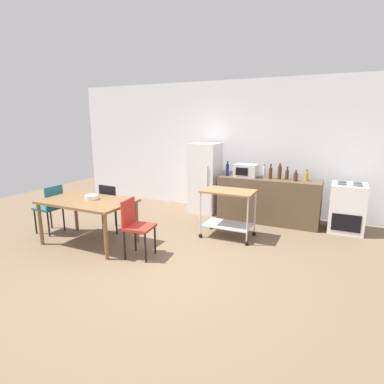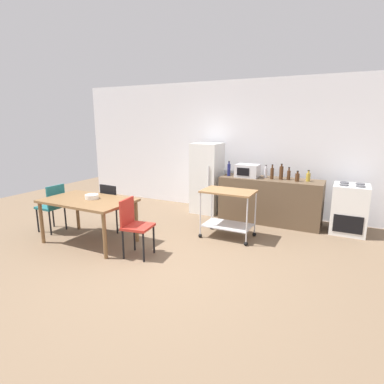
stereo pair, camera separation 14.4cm
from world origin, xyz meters
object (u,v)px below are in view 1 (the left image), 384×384
object	(u,v)px
microwave	(246,170)
fruit_bowl	(91,197)
stove_oven	(347,208)
bottle_hot_sauce	(280,172)
chair_black	(113,204)
bottle_soda	(287,174)
chair_red	(136,224)
bottle_soy_sauce	(264,172)
chair_teal	(51,206)
refrigerator	(205,178)
bottle_olive_oil	(270,173)
bottle_sesame_oil	(306,176)
bottle_sparkling_water	(227,169)
dining_table	(88,205)
kitchen_cart	(228,206)
bottle_vinegar	(296,177)

from	to	relation	value
microwave	fruit_bowl	world-z (taller)	microwave
stove_oven	bottle_hot_sauce	xyz separation A→B (m)	(-1.26, -0.03, 0.58)
chair_black	stove_oven	bearing A→B (deg)	-150.70
microwave	bottle_hot_sauce	world-z (taller)	bottle_hot_sauce
bottle_soda	fruit_bowl	bearing A→B (deg)	-138.40
chair_red	chair_black	bearing A→B (deg)	46.56
bottle_soy_sauce	fruit_bowl	size ratio (longest dim) A/B	1.16
microwave	bottle_hot_sauce	bearing A→B (deg)	2.16
chair_black	chair_teal	bearing A→B (deg)	34.28
stove_oven	refrigerator	world-z (taller)	refrigerator
chair_black	bottle_olive_oil	world-z (taller)	bottle_olive_oil
microwave	bottle_olive_oil	distance (m)	0.50
bottle_soy_sauce	fruit_bowl	bearing A→B (deg)	-132.79
microwave	chair_black	bearing A→B (deg)	-137.97
microwave	fruit_bowl	size ratio (longest dim) A/B	2.08
chair_red	bottle_soy_sauce	size ratio (longest dim) A/B	3.47
stove_oven	microwave	distance (m)	2.02
chair_red	fruit_bowl	bearing A→B (deg)	72.52
chair_red	bottle_sesame_oil	distance (m)	3.41
refrigerator	bottle_soy_sauce	bearing A→B (deg)	-1.37
bottle_soda	fruit_bowl	world-z (taller)	bottle_soda
chair_red	microwave	bearing A→B (deg)	-28.49
chair_teal	bottle_sesame_oil	size ratio (longest dim) A/B	4.15
bottle_sparkling_water	bottle_hot_sauce	distance (m)	1.06
chair_red	bottle_hot_sauce	size ratio (longest dim) A/B	2.86
bottle_hot_sauce	fruit_bowl	distance (m)	3.57
dining_table	bottle_soy_sauce	xyz separation A→B (m)	(2.33, 2.56, 0.34)
dining_table	chair_teal	bearing A→B (deg)	174.65
kitchen_cart	bottle_soy_sauce	bearing A→B (deg)	75.86
chair_teal	microwave	world-z (taller)	microwave
dining_table	chair_black	size ratio (longest dim) A/B	1.69
fruit_bowl	bottle_vinegar	bearing A→B (deg)	38.63
chair_teal	fruit_bowl	size ratio (longest dim) A/B	4.03
refrigerator	bottle_sesame_oil	bearing A→B (deg)	-1.61
kitchen_cart	microwave	world-z (taller)	microwave
chair_black	dining_table	bearing A→B (deg)	96.55
dining_table	chair_black	distance (m)	0.67
kitchen_cart	bottle_olive_oil	distance (m)	1.33
chair_black	kitchen_cart	bearing A→B (deg)	-158.62
chair_teal	bottle_sesame_oil	bearing A→B (deg)	121.03
bottle_hot_sauce	bottle_sesame_oil	size ratio (longest dim) A/B	1.45
bottle_soy_sauce	bottle_hot_sauce	xyz separation A→B (m)	(0.32, -0.07, 0.03)
refrigerator	bottle_olive_oil	world-z (taller)	refrigerator
bottle_soy_sauce	bottle_vinegar	size ratio (longest dim) A/B	1.26
chair_black	refrigerator	bearing A→B (deg)	-114.09
stove_oven	bottle_soda	size ratio (longest dim) A/B	3.68
chair_black	chair_red	distance (m)	1.28
bottle_hot_sauce	bottle_vinegar	bearing A→B (deg)	-10.86
chair_black	bottle_soda	bearing A→B (deg)	-142.31
dining_table	bottle_soda	world-z (taller)	bottle_soda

